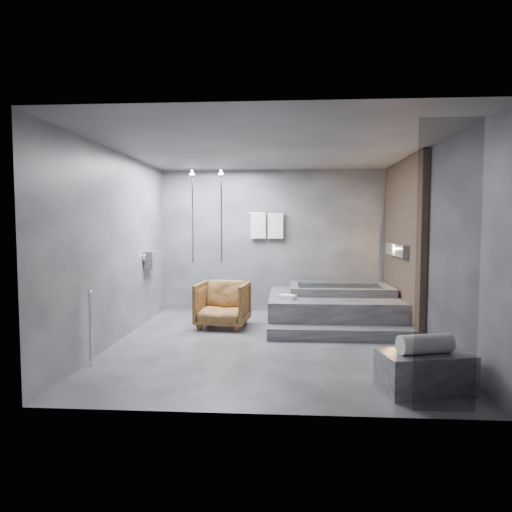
{
  "coord_description": "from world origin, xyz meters",
  "views": [
    {
      "loc": [
        0.23,
        -6.54,
        1.73
      ],
      "look_at": [
        -0.22,
        0.3,
        1.25
      ],
      "focal_mm": 32.0,
      "sensor_mm": 36.0,
      "label": 1
    }
  ],
  "objects": [
    {
      "name": "deck_towel",
      "position": [
        0.26,
        0.91,
        0.53
      ],
      "size": [
        0.32,
        0.28,
        0.07
      ],
      "primitive_type": "cube",
      "rotation": [
        0.0,
        0.0,
        -0.41
      ],
      "color": "silver",
      "rests_on": "tub_deck"
    },
    {
      "name": "tub_deck",
      "position": [
        1.05,
        1.45,
        0.25
      ],
      "size": [
        2.2,
        2.0,
        0.5
      ],
      "primitive_type": "cube",
      "color": "#37373A",
      "rests_on": "ground"
    },
    {
      "name": "concrete_bench",
      "position": [
        1.67,
        -1.82,
        0.2
      ],
      "size": [
        1.0,
        0.69,
        0.41
      ],
      "primitive_type": "cube",
      "rotation": [
        0.0,
        0.0,
        0.23
      ],
      "color": "#37373A",
      "rests_on": "ground"
    },
    {
      "name": "tub_step",
      "position": [
        1.05,
        0.27,
        0.09
      ],
      "size": [
        2.2,
        0.36,
        0.18
      ],
      "primitive_type": "cube",
      "color": "#37373A",
      "rests_on": "ground"
    },
    {
      "name": "driftwood_chair",
      "position": [
        -0.83,
        1.0,
        0.38
      ],
      "size": [
        0.91,
        0.93,
        0.77
      ],
      "primitive_type": "imported",
      "rotation": [
        0.0,
        0.0,
        -0.11
      ],
      "color": "#452911",
      "rests_on": "ground"
    },
    {
      "name": "rolled_towel",
      "position": [
        1.65,
        -1.86,
        0.51
      ],
      "size": [
        0.59,
        0.34,
        0.2
      ],
      "primitive_type": "cylinder",
      "rotation": [
        0.0,
        1.57,
        0.27
      ],
      "color": "silver",
      "rests_on": "concrete_bench"
    },
    {
      "name": "room",
      "position": [
        0.4,
        0.24,
        1.73
      ],
      "size": [
        5.0,
        5.04,
        2.82
      ],
      "color": "#313134",
      "rests_on": "ground"
    }
  ]
}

